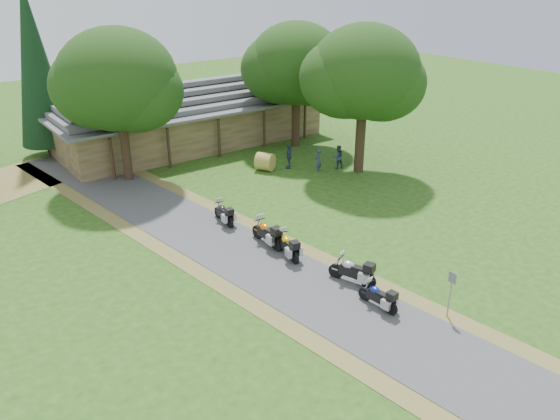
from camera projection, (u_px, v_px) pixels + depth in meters
ground at (335, 304)px, 22.67m from camera, size 120.00×120.00×0.00m
driveway at (269, 268)px, 25.34m from camera, size 51.95×51.95×0.00m
lodge at (189, 112)px, 42.58m from camera, size 21.40×9.40×4.90m
motorcycle_row_a at (378, 295)px, 22.21m from camera, size 0.72×1.76×1.18m
motorcycle_row_b at (352, 269)px, 23.89m from camera, size 1.30×2.11×1.37m
motorcycle_row_c at (288, 244)px, 26.12m from camera, size 0.97×2.00×1.31m
motorcycle_row_d at (267, 232)px, 27.24m from camera, size 0.70×2.10×1.43m
motorcycle_row_e at (224, 212)px, 29.62m from camera, size 0.75×1.88×1.26m
person_a at (318, 158)px, 36.96m from camera, size 0.66×0.62×1.90m
person_b at (338, 155)px, 37.63m from camera, size 0.61×0.50×1.91m
person_c at (289, 154)px, 37.61m from camera, size 0.68×0.69×1.99m
hay_bale at (265, 162)px, 37.38m from camera, size 1.61×1.58×1.22m
sign_post at (450, 295)px, 21.46m from camera, size 0.37×0.06×2.04m
oak_lodge_left at (120, 100)px, 33.86m from camera, size 7.41×7.41×10.55m
oak_lodge_right at (296, 80)px, 40.76m from camera, size 7.14×7.14×10.18m
oak_driveway at (363, 92)px, 35.23m from camera, size 7.13×7.13×10.85m
cedar_near at (36, 71)px, 38.02m from camera, size 3.64×3.64×12.41m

